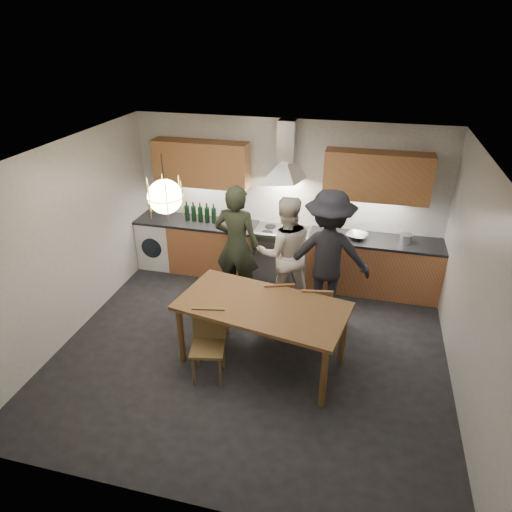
% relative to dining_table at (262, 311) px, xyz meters
% --- Properties ---
extents(ground, '(5.00, 5.00, 0.00)m').
position_rel_dining_table_xyz_m(ground, '(-0.18, 0.18, -0.76)').
color(ground, black).
rests_on(ground, ground).
extents(room_shell, '(5.02, 4.52, 2.61)m').
position_rel_dining_table_xyz_m(room_shell, '(-0.18, 0.18, 0.95)').
color(room_shell, white).
rests_on(room_shell, ground).
extents(counter_run, '(5.00, 0.62, 0.90)m').
position_rel_dining_table_xyz_m(counter_run, '(-0.15, 2.13, -0.31)').
color(counter_run, '#B97347').
rests_on(counter_run, ground).
extents(range_stove, '(0.90, 0.60, 0.92)m').
position_rel_dining_table_xyz_m(range_stove, '(-0.18, 2.12, -0.32)').
color(range_stove, silver).
rests_on(range_stove, ground).
extents(wall_fixtures, '(4.30, 0.54, 1.10)m').
position_rel_dining_table_xyz_m(wall_fixtures, '(-0.18, 2.24, 1.11)').
color(wall_fixtures, '#BE7F49').
rests_on(wall_fixtures, ground).
extents(pendant_lamp, '(0.43, 0.43, 0.70)m').
position_rel_dining_table_xyz_m(pendant_lamp, '(-1.18, 0.08, 1.34)').
color(pendant_lamp, black).
rests_on(pendant_lamp, ground).
extents(dining_table, '(2.18, 1.36, 0.86)m').
position_rel_dining_table_xyz_m(dining_table, '(0.00, 0.00, 0.00)').
color(dining_table, brown).
rests_on(dining_table, ground).
extents(chair_back_left, '(0.41, 0.41, 0.85)m').
position_rel_dining_table_xyz_m(chair_back_left, '(-0.76, 0.51, -0.27)').
color(chair_back_left, brown).
rests_on(chair_back_left, ground).
extents(chair_back_mid, '(0.51, 0.51, 0.88)m').
position_rel_dining_table_xyz_m(chair_back_mid, '(0.09, 0.56, -0.25)').
color(chair_back_mid, brown).
rests_on(chair_back_mid, ground).
extents(chair_back_right, '(0.46, 0.46, 0.88)m').
position_rel_dining_table_xyz_m(chair_back_right, '(0.59, 0.53, -0.25)').
color(chair_back_right, brown).
rests_on(chair_back_right, ground).
extents(chair_front, '(0.47, 0.47, 0.88)m').
position_rel_dining_table_xyz_m(chair_front, '(-0.58, -0.35, -0.26)').
color(chair_front, brown).
rests_on(chair_front, ground).
extents(person_left, '(0.71, 0.49, 1.86)m').
position_rel_dining_table_xyz_m(person_left, '(-0.71, 1.35, 0.17)').
color(person_left, black).
rests_on(person_left, ground).
extents(person_mid, '(1.03, 0.92, 1.74)m').
position_rel_dining_table_xyz_m(person_mid, '(0.01, 1.40, 0.11)').
color(person_mid, beige).
rests_on(person_mid, ground).
extents(person_right, '(1.29, 0.82, 1.91)m').
position_rel_dining_table_xyz_m(person_right, '(0.64, 1.32, 0.20)').
color(person_right, black).
rests_on(person_right, ground).
extents(mixing_bowl, '(0.41, 0.41, 0.08)m').
position_rel_dining_table_xyz_m(mixing_bowl, '(1.01, 2.10, 0.18)').
color(mixing_bowl, '#AAAAAD').
rests_on(mixing_bowl, counter_run).
extents(stock_pot, '(0.19, 0.19, 0.13)m').
position_rel_dining_table_xyz_m(stock_pot, '(1.73, 2.13, 0.21)').
color(stock_pot, '#B9B9BD').
rests_on(stock_pot, counter_run).
extents(wine_bottles, '(0.55, 0.08, 0.33)m').
position_rel_dining_table_xyz_m(wine_bottles, '(-1.57, 2.14, 0.31)').
color(wine_bottles, black).
rests_on(wine_bottles, counter_run).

